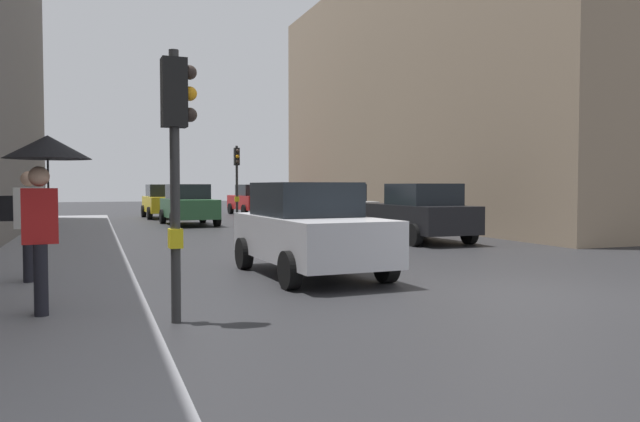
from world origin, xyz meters
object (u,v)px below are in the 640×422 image
car_silver_hatchback (309,229)px  car_yellow_taxi (164,201)px  car_green_estate (189,205)px  car_dark_suv (420,213)px  car_white_compact (335,207)px  traffic_light_near_left (177,136)px  car_red_sedan (252,200)px  traffic_light_far_median (237,169)px  pedestrian_with_black_backpack (26,219)px  pedestrian_with_umbrella (45,174)px

car_silver_hatchback → car_yellow_taxi: 21.96m
car_green_estate → car_dark_suv: bearing=-62.3°
car_white_compact → car_dark_suv: bearing=-85.3°
car_green_estate → car_silver_hatchback: size_ratio=1.00×
traffic_light_near_left → car_silver_hatchback: size_ratio=0.78×
car_green_estate → car_dark_suv: size_ratio=1.02×
car_white_compact → car_red_sedan: bearing=90.5°
car_white_compact → car_red_sedan: size_ratio=0.98×
traffic_light_far_median → pedestrian_with_black_backpack: bearing=-112.4°
car_dark_suv → car_red_sedan: bearing=91.8°
car_green_estate → car_red_sedan: same height
traffic_light_far_median → car_yellow_taxi: traffic_light_far_median is taller
car_silver_hatchback → car_yellow_taxi: (-0.37, 21.96, 0.00)m
traffic_light_far_median → car_silver_hatchback: size_ratio=0.84×
traffic_light_far_median → car_dark_suv: traffic_light_far_median is taller
car_red_sedan → traffic_light_far_median: bearing=-110.8°
traffic_light_near_left → car_green_estate: 19.32m
car_white_compact → traffic_light_far_median: bearing=108.8°
car_green_estate → car_white_compact: (4.97, -4.60, 0.00)m
traffic_light_near_left → car_yellow_taxi: bearing=84.4°
car_silver_hatchback → pedestrian_with_black_backpack: pedestrian_with_black_backpack is taller
car_red_sedan → pedestrian_with_umbrella: 28.42m
traffic_light_near_left → traffic_light_far_median: 22.02m
car_green_estate → car_dark_suv: (5.45, -10.39, 0.00)m
car_silver_hatchback → pedestrian_with_black_backpack: size_ratio=2.42×
pedestrian_with_umbrella → pedestrian_with_black_backpack: size_ratio=1.21×
car_green_estate → car_red_sedan: bearing=59.1°
car_red_sedan → car_silver_hatchback: 24.38m
car_red_sedan → pedestrian_with_black_backpack: size_ratio=2.45×
car_yellow_taxi → car_white_compact: bearing=-63.6°
traffic_light_far_median → pedestrian_with_umbrella: traffic_light_far_median is taller
pedestrian_with_umbrella → car_white_compact: bearing=56.5°
traffic_light_far_median → car_yellow_taxi: 5.20m
traffic_light_near_left → car_red_sedan: size_ratio=0.78×
traffic_light_far_median → car_dark_suv: bearing=-77.5°
car_white_compact → pedestrian_with_umbrella: bearing=-123.5°
car_red_sedan → car_yellow_taxi: (-5.24, -1.93, 0.00)m
traffic_light_near_left → pedestrian_with_black_backpack: (-1.99, 3.13, -1.15)m
car_dark_suv → car_yellow_taxi: 17.57m
car_white_compact → car_dark_suv: size_ratio=1.01×
traffic_light_near_left → traffic_light_far_median: size_ratio=0.93×
traffic_light_far_median → car_green_estate: traffic_light_far_median is taller
traffic_light_near_left → car_dark_suv: 12.09m
traffic_light_near_left → car_white_compact: size_ratio=0.79×
car_white_compact → car_yellow_taxi: bearing=116.4°
traffic_light_far_median → car_green_estate: (-2.64, -2.27, -1.62)m
car_white_compact → car_silver_hatchback: 12.24m
car_green_estate → car_red_sedan: (4.86, 8.11, 0.00)m
traffic_light_far_median → pedestrian_with_black_backpack: size_ratio=2.04×
car_dark_suv → car_red_sedan: 18.52m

